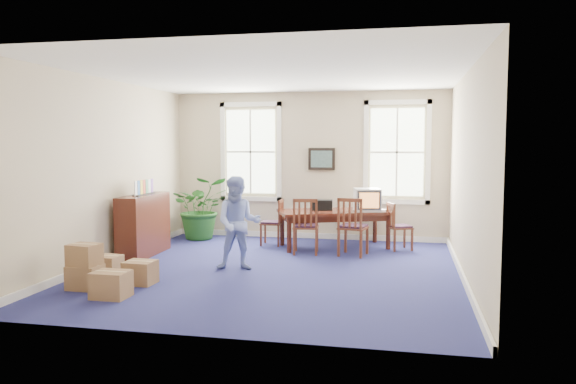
% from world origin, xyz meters
% --- Properties ---
extents(floor, '(6.50, 6.50, 0.00)m').
position_xyz_m(floor, '(0.00, 0.00, 0.00)').
color(floor, navy).
rests_on(floor, ground).
extents(ceiling, '(6.50, 6.50, 0.00)m').
position_xyz_m(ceiling, '(0.00, 0.00, 3.20)').
color(ceiling, white).
rests_on(ceiling, ground).
extents(wall_back, '(6.50, 0.00, 6.50)m').
position_xyz_m(wall_back, '(0.00, 3.25, 1.60)').
color(wall_back, '#BEAE90').
rests_on(wall_back, ground).
extents(wall_front, '(6.50, 0.00, 6.50)m').
position_xyz_m(wall_front, '(0.00, -3.25, 1.60)').
color(wall_front, '#BEAE90').
rests_on(wall_front, ground).
extents(wall_left, '(0.00, 6.50, 6.50)m').
position_xyz_m(wall_left, '(-3.00, 0.00, 1.60)').
color(wall_left, '#BEAE90').
rests_on(wall_left, ground).
extents(wall_right, '(0.00, 6.50, 6.50)m').
position_xyz_m(wall_right, '(3.00, 0.00, 1.60)').
color(wall_right, '#BEAE90').
rests_on(wall_right, ground).
extents(baseboard_back, '(6.00, 0.04, 0.12)m').
position_xyz_m(baseboard_back, '(0.00, 3.22, 0.06)').
color(baseboard_back, white).
rests_on(baseboard_back, ground).
extents(baseboard_left, '(0.04, 6.50, 0.12)m').
position_xyz_m(baseboard_left, '(-2.97, 0.00, 0.06)').
color(baseboard_left, white).
rests_on(baseboard_left, ground).
extents(baseboard_right, '(0.04, 6.50, 0.12)m').
position_xyz_m(baseboard_right, '(2.97, 0.00, 0.06)').
color(baseboard_right, white).
rests_on(baseboard_right, ground).
extents(window_left, '(1.40, 0.12, 2.20)m').
position_xyz_m(window_left, '(-1.30, 3.23, 1.90)').
color(window_left, white).
rests_on(window_left, ground).
extents(window_right, '(1.40, 0.12, 2.20)m').
position_xyz_m(window_right, '(1.90, 3.23, 1.90)').
color(window_right, white).
rests_on(window_right, ground).
extents(wall_picture, '(0.58, 0.06, 0.48)m').
position_xyz_m(wall_picture, '(0.30, 3.20, 1.75)').
color(wall_picture, black).
rests_on(wall_picture, ground).
extents(conference_table, '(2.40, 1.75, 0.75)m').
position_xyz_m(conference_table, '(0.70, 2.26, 0.37)').
color(conference_table, '#481C12').
rests_on(conference_table, ground).
extents(crt_tv, '(0.60, 0.64, 0.45)m').
position_xyz_m(crt_tv, '(1.35, 2.31, 0.97)').
color(crt_tv, '#B7B7BC').
rests_on(crt_tv, conference_table).
extents(game_console, '(0.15, 0.19, 0.04)m').
position_xyz_m(game_console, '(1.65, 2.26, 0.77)').
color(game_console, white).
rests_on(game_console, conference_table).
extents(equipment_bag, '(0.43, 0.31, 0.20)m').
position_xyz_m(equipment_bag, '(0.45, 2.31, 0.85)').
color(equipment_bag, black).
rests_on(equipment_bag, conference_table).
extents(chair_near_left, '(0.53, 0.53, 1.07)m').
position_xyz_m(chair_near_left, '(0.25, 1.52, 0.53)').
color(chair_near_left, brown).
rests_on(chair_near_left, ground).
extents(chair_near_right, '(0.58, 0.58, 1.09)m').
position_xyz_m(chair_near_right, '(1.15, 1.52, 0.55)').
color(chair_near_right, brown).
rests_on(chair_near_right, ground).
extents(chair_end_left, '(0.42, 0.42, 0.94)m').
position_xyz_m(chair_end_left, '(-0.59, 2.26, 0.47)').
color(chair_end_left, brown).
rests_on(chair_end_left, ground).
extents(chair_end_right, '(0.55, 0.55, 0.93)m').
position_xyz_m(chair_end_right, '(2.00, 2.26, 0.46)').
color(chair_end_right, brown).
rests_on(chair_end_right, ground).
extents(man, '(0.86, 0.73, 1.55)m').
position_xyz_m(man, '(-0.60, -0.05, 0.78)').
color(man, '#8B9EE4').
rests_on(man, ground).
extents(credenza, '(0.46, 1.50, 1.17)m').
position_xyz_m(credenza, '(-2.69, 0.74, 0.59)').
color(credenza, '#481C12').
rests_on(credenza, ground).
extents(brochure_rack, '(0.13, 0.68, 0.30)m').
position_xyz_m(brochure_rack, '(-2.66, 0.74, 1.32)').
color(brochure_rack, '#99999E').
rests_on(brochure_rack, credenza).
extents(potted_plant, '(1.56, 1.48, 1.37)m').
position_xyz_m(potted_plant, '(-2.27, 2.66, 0.68)').
color(potted_plant, '#1B4D18').
rests_on(potted_plant, ground).
extents(cardboard_boxes, '(1.26, 1.26, 0.69)m').
position_xyz_m(cardboard_boxes, '(-2.23, -1.61, 0.34)').
color(cardboard_boxes, '#976E48').
rests_on(cardboard_boxes, ground).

